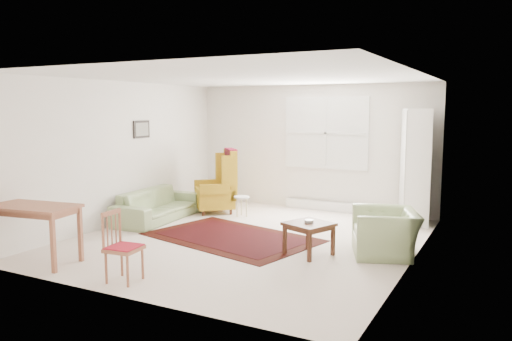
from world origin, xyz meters
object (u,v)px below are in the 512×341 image
at_px(sofa, 158,199).
at_px(cabinet, 415,167).
at_px(wingback_chair, 214,181).
at_px(desk, 32,234).
at_px(coffee_table, 309,239).
at_px(armchair, 385,228).
at_px(desk_chair, 124,247).
at_px(stool, 242,206).

relative_size(sofa, cabinet, 0.94).
bearing_deg(wingback_chair, desk, -48.59).
height_order(sofa, cabinet, cabinet).
xyz_separation_m(coffee_table, cabinet, (0.94, 2.69, 0.78)).
xyz_separation_m(sofa, coffee_table, (3.26, -0.78, -0.15)).
bearing_deg(cabinet, armchair, -107.12).
height_order(sofa, desk_chair, desk_chair).
xyz_separation_m(armchair, wingback_chair, (-3.63, 1.32, 0.25)).
bearing_deg(armchair, wingback_chair, -130.76).
bearing_deg(sofa, armchair, -98.73).
relative_size(wingback_chair, desk, 1.03).
distance_m(wingback_chair, desk, 3.87).
bearing_deg(desk_chair, stool, 1.57).
bearing_deg(stool, armchair, -22.67).
bearing_deg(stool, wingback_chair, 173.35).
bearing_deg(cabinet, desk, -147.89).
height_order(coffee_table, stool, coffee_table).
xyz_separation_m(coffee_table, desk, (-3.11, -2.01, 0.16)).
relative_size(sofa, stool, 4.90).
height_order(stool, cabinet, cabinet).
height_order(armchair, coffee_table, armchair).
distance_m(desk, desk_chair, 1.58).
bearing_deg(cabinet, wingback_chair, 176.28).
xyz_separation_m(sofa, desk, (0.15, -2.80, 0.00)).
distance_m(coffee_table, desk_chair, 2.54).
bearing_deg(cabinet, coffee_table, -126.40).
bearing_deg(cabinet, desk_chair, -134.85).
height_order(wingback_chair, desk_chair, wingback_chair).
height_order(desk, desk_chair, desk_chair).
bearing_deg(cabinet, stool, -179.61).
xyz_separation_m(sofa, desk_chair, (1.73, -2.80, 0.03)).
xyz_separation_m(cabinet, desk_chair, (-2.47, -4.70, -0.59)).
relative_size(coffee_table, desk_chair, 0.67).
relative_size(armchair, desk_chair, 1.16).
bearing_deg(cabinet, sofa, -172.74).
height_order(armchair, stool, armchair).
relative_size(sofa, wingback_chair, 1.52).
bearing_deg(desk_chair, coffee_table, -43.41).
relative_size(coffee_table, desk, 0.46).
xyz_separation_m(sofa, stool, (1.22, 0.96, -0.19)).
distance_m(stool, cabinet, 3.23).
distance_m(armchair, wingback_chair, 3.87).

